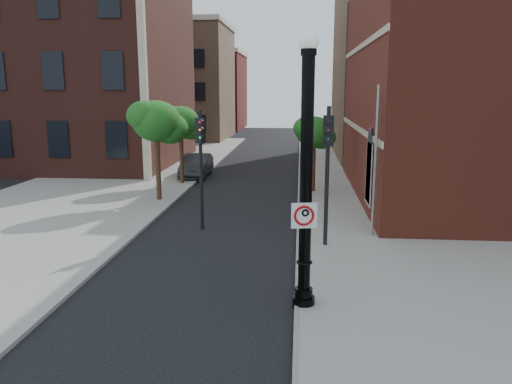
# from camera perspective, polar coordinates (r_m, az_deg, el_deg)

# --- Properties ---
(ground) EXTENTS (120.00, 120.00, 0.00)m
(ground) POSITION_cam_1_polar(r_m,az_deg,el_deg) (13.16, -4.56, -12.84)
(ground) COLOR black
(ground) RESTS_ON ground
(sidewalk_right) EXTENTS (8.00, 60.00, 0.12)m
(sidewalk_right) POSITION_cam_1_polar(r_m,az_deg,el_deg) (22.79, 14.86, -2.40)
(sidewalk_right) COLOR gray
(sidewalk_right) RESTS_ON ground
(sidewalk_left) EXTENTS (10.00, 50.00, 0.12)m
(sidewalk_left) POSITION_cam_1_polar(r_m,az_deg,el_deg) (32.24, -15.10, 1.65)
(sidewalk_left) COLOR gray
(sidewalk_left) RESTS_ON ground
(curb_edge) EXTENTS (0.10, 60.00, 0.14)m
(curb_edge) POSITION_cam_1_polar(r_m,az_deg,el_deg) (22.45, 4.87, -2.24)
(curb_edge) COLOR gray
(curb_edge) RESTS_ON ground
(victorian_building) EXTENTS (18.60, 14.60, 17.95)m
(victorian_building) POSITION_cam_1_polar(r_m,az_deg,el_deg) (40.21, -22.52, 15.52)
(victorian_building) COLOR #55261F
(victorian_building) RESTS_ON ground
(bg_building_tan_a) EXTENTS (12.00, 12.00, 12.00)m
(bg_building_tan_a) POSITION_cam_1_polar(r_m,az_deg,el_deg) (57.55, -9.29, 12.08)
(bg_building_tan_a) COLOR #977152
(bg_building_tan_a) RESTS_ON ground
(bg_building_red) EXTENTS (12.00, 12.00, 10.00)m
(bg_building_red) POSITION_cam_1_polar(r_m,az_deg,el_deg) (71.20, -6.45, 11.25)
(bg_building_red) COLOR maroon
(bg_building_red) RESTS_ON ground
(bg_building_tan_b) EXTENTS (22.00, 14.00, 14.00)m
(bg_building_tan_b) POSITION_cam_1_polar(r_m,az_deg,el_deg) (44.08, 24.11, 12.71)
(bg_building_tan_b) COLOR #977152
(bg_building_tan_b) RESTS_ON ground
(lamppost) EXTENTS (0.57, 0.57, 6.73)m
(lamppost) POSITION_cam_1_polar(r_m,az_deg,el_deg) (12.12, 5.73, 0.46)
(lamppost) COLOR black
(lamppost) RESTS_ON ground
(no_parking_sign) EXTENTS (0.63, 0.15, 0.63)m
(no_parking_sign) POSITION_cam_1_polar(r_m,az_deg,el_deg) (12.09, 5.54, -2.67)
(no_parking_sign) COLOR white
(no_parking_sign) RESTS_ON ground
(parked_car) EXTENTS (1.61, 4.38, 1.43)m
(parked_car) POSITION_cam_1_polar(r_m,az_deg,el_deg) (31.70, -6.82, 3.01)
(parked_car) COLOR #2A2A2F
(parked_car) RESTS_ON ground
(traffic_signal_left) EXTENTS (0.38, 0.41, 4.68)m
(traffic_signal_left) POSITION_cam_1_polar(r_m,az_deg,el_deg) (19.34, -6.35, 4.78)
(traffic_signal_left) COLOR black
(traffic_signal_left) RESTS_ON ground
(traffic_signal_right) EXTENTS (0.35, 0.42, 4.91)m
(traffic_signal_right) POSITION_cam_1_polar(r_m,az_deg,el_deg) (17.02, 8.18, 4.31)
(traffic_signal_right) COLOR black
(traffic_signal_right) RESTS_ON ground
(utility_pole) EXTENTS (0.11, 0.11, 5.61)m
(utility_pole) POSITION_cam_1_polar(r_m,az_deg,el_deg) (18.63, 13.46, 3.18)
(utility_pole) COLOR #999999
(utility_pole) RESTS_ON ground
(street_tree_a) EXTENTS (2.74, 2.47, 4.93)m
(street_tree_a) POSITION_cam_1_polar(r_m,az_deg,el_deg) (24.59, -11.23, 7.82)
(street_tree_a) COLOR #382116
(street_tree_a) RESTS_ON ground
(street_tree_b) EXTENTS (2.51, 2.27, 4.53)m
(street_tree_b) POSITION_cam_1_polar(r_m,az_deg,el_deg) (28.88, -8.54, 7.81)
(street_tree_b) COLOR #382116
(street_tree_b) RESTS_ON ground
(street_tree_c) EXTENTS (2.26, 2.04, 4.07)m
(street_tree_c) POSITION_cam_1_polar(r_m,az_deg,el_deg) (26.43, 6.70, 6.71)
(street_tree_c) COLOR #382116
(street_tree_c) RESTS_ON ground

